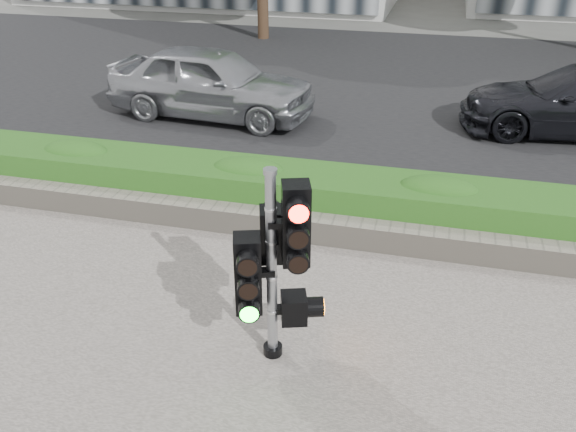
{
  "coord_description": "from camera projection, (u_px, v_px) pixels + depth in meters",
  "views": [
    {
      "loc": [
        1.37,
        -5.17,
        4.18
      ],
      "look_at": [
        -0.11,
        0.6,
        1.04
      ],
      "focal_mm": 38.0,
      "sensor_mm": 36.0,
      "label": 1
    }
  ],
  "objects": [
    {
      "name": "hedge",
      "position": [
        329.0,
        197.0,
        8.7
      ],
      "size": [
        12.0,
        1.0,
        0.68
      ],
      "primitive_type": "cube",
      "color": "#49932D",
      "rests_on": "sidewalk"
    },
    {
      "name": "stone_wall",
      "position": [
        320.0,
        229.0,
        8.22
      ],
      "size": [
        12.0,
        0.32,
        0.34
      ],
      "primitive_type": "cube",
      "color": "gray",
      "rests_on": "sidewalk"
    },
    {
      "name": "curb",
      "position": [
        336.0,
        199.0,
        9.36
      ],
      "size": [
        60.0,
        0.25,
        0.12
      ],
      "primitive_type": "cube",
      "color": "gray",
      "rests_on": "ground"
    },
    {
      "name": "traffic_signal",
      "position": [
        274.0,
        257.0,
        5.74
      ],
      "size": [
        0.75,
        0.64,
        2.05
      ],
      "rotation": [
        0.0,
        0.0,
        0.32
      ],
      "color": "black",
      "rests_on": "sidewalk"
    },
    {
      "name": "car_silver",
      "position": [
        211.0,
        82.0,
        12.63
      ],
      "size": [
        4.46,
        2.11,
        1.47
      ],
      "primitive_type": "imported",
      "rotation": [
        0.0,
        0.0,
        1.48
      ],
      "color": "#A2A4A9",
      "rests_on": "road"
    },
    {
      "name": "road",
      "position": [
        385.0,
        84.0,
        15.25
      ],
      "size": [
        60.0,
        13.0,
        0.02
      ],
      "primitive_type": "cube",
      "color": "black",
      "rests_on": "ground"
    },
    {
      "name": "ground",
      "position": [
        284.0,
        326.0,
        6.68
      ],
      "size": [
        120.0,
        120.0,
        0.0
      ],
      "primitive_type": "plane",
      "color": "#51514C",
      "rests_on": "ground"
    }
  ]
}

